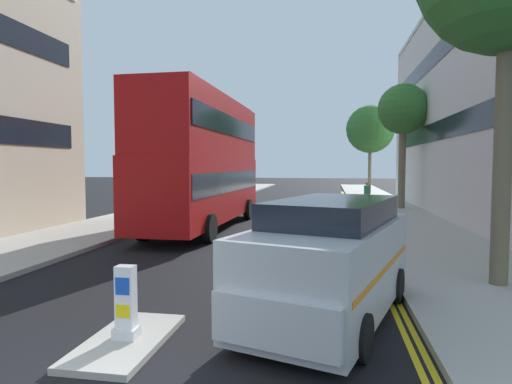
# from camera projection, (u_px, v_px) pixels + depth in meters

# --- Properties ---
(sidewalk_right) EXTENTS (4.00, 80.00, 0.14)m
(sidewalk_right) POSITION_uv_depth(u_px,v_px,m) (409.00, 226.00, 18.96)
(sidewalk_right) COLOR #ADA89E
(sidewalk_right) RESTS_ON ground
(sidewalk_left) EXTENTS (4.00, 80.00, 0.14)m
(sidewalk_left) POSITION_uv_depth(u_px,v_px,m) (133.00, 219.00, 21.16)
(sidewalk_left) COLOR #ADA89E
(sidewalk_left) RESTS_ON ground
(kerb_line_outer) EXTENTS (0.10, 56.00, 0.01)m
(kerb_line_outer) POSITION_uv_depth(u_px,v_px,m) (364.00, 233.00, 17.35)
(kerb_line_outer) COLOR yellow
(kerb_line_outer) RESTS_ON ground
(kerb_line_inner) EXTENTS (0.10, 56.00, 0.01)m
(kerb_line_inner) POSITION_uv_depth(u_px,v_px,m) (360.00, 233.00, 17.38)
(kerb_line_inner) COLOR yellow
(kerb_line_inner) RESTS_ON ground
(traffic_island) EXTENTS (1.10, 2.20, 0.10)m
(traffic_island) POSITION_uv_depth(u_px,v_px,m) (127.00, 341.00, 6.55)
(traffic_island) COLOR #ADA89E
(traffic_island) RESTS_ON ground
(keep_left_bollard) EXTENTS (0.36, 0.28, 1.11)m
(keep_left_bollard) POSITION_uv_depth(u_px,v_px,m) (126.00, 305.00, 6.51)
(keep_left_bollard) COLOR silver
(keep_left_bollard) RESTS_ON traffic_island
(double_decker_bus_away) EXTENTS (2.92, 10.84, 5.64)m
(double_decker_bus_away) POSITION_uv_depth(u_px,v_px,m) (204.00, 158.00, 18.45)
(double_decker_bus_away) COLOR #B20F0F
(double_decker_bus_away) RESTS_ON ground
(taxi_minivan) EXTENTS (3.23, 5.15, 2.12)m
(taxi_minivan) POSITION_uv_depth(u_px,v_px,m) (329.00, 260.00, 7.53)
(taxi_minivan) COLOR silver
(taxi_minivan) RESTS_ON ground
(pedestrian_far) EXTENTS (0.34, 0.22, 1.62)m
(pedestrian_far) POSITION_uv_depth(u_px,v_px,m) (367.00, 195.00, 25.44)
(pedestrian_far) COLOR #2D2D38
(pedestrian_far) RESTS_ON sidewalk_right
(street_tree_near) EXTENTS (3.00, 3.00, 7.47)m
(street_tree_near) POSITION_uv_depth(u_px,v_px,m) (403.00, 111.00, 25.79)
(street_tree_near) COLOR #6B6047
(street_tree_near) RESTS_ON sidewalk_right
(street_tree_mid) EXTENTS (4.35, 4.35, 8.08)m
(street_tree_mid) POSITION_uv_depth(u_px,v_px,m) (370.00, 129.00, 39.27)
(street_tree_mid) COLOR #6B6047
(street_tree_mid) RESTS_ON sidewalk_right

